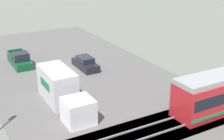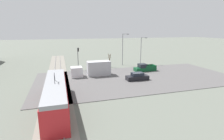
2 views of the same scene
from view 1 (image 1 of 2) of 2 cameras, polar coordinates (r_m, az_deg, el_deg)
ground_plane at (r=39.07m, az=-7.61°, el=0.17°), size 320.00×320.00×0.00m
road_surface at (r=39.06m, az=-7.61°, el=0.23°), size 20.12×42.40×0.08m
rail_bed at (r=25.78m, az=6.79°, el=-11.16°), size 75.59×4.40×0.22m
box_truck at (r=29.42m, az=-9.14°, el=-3.73°), size 2.45×8.76×3.20m
pickup_truck at (r=41.31m, az=-16.49°, el=1.76°), size 2.03×5.44×1.83m
sedan_car_0 at (r=38.71m, az=-4.90°, el=1.19°), size 1.81×4.62×1.52m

